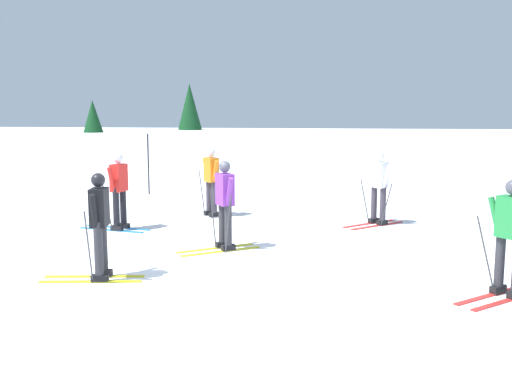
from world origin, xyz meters
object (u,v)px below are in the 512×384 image
at_px(skier_orange, 211,180).
at_px(skier_red, 119,189).
at_px(skier_black, 99,223).
at_px(skier_purple, 225,203).
at_px(conifer_far_left, 190,114).
at_px(conifer_far_right, 93,127).
at_px(trail_marker_pole, 148,164).
at_px(skier_white, 379,185).
at_px(skier_green, 510,235).

xyz_separation_m(skier_orange, skier_red, (-1.72, -1.79, -0.00)).
bearing_deg(skier_black, skier_purple, 52.88).
xyz_separation_m(conifer_far_left, conifer_far_right, (-3.81, -3.30, -0.56)).
bearing_deg(conifer_far_left, trail_marker_pole, -83.17).
height_order(skier_orange, trail_marker_pole, trail_marker_pole).
distance_m(skier_purple, conifer_far_left, 19.30).
bearing_deg(skier_white, skier_orange, 172.55).
xyz_separation_m(skier_orange, skier_purple, (0.90, -3.30, -0.00)).
height_order(skier_green, skier_black, same).
xyz_separation_m(skier_white, conifer_far_right, (-11.89, 12.53, 0.84)).
bearing_deg(skier_purple, trail_marker_pole, 117.86).
relative_size(skier_black, trail_marker_pole, 0.91).
xyz_separation_m(skier_black, conifer_far_right, (-7.12, 17.46, 0.84)).
distance_m(skier_purple, skier_white, 4.19).
bearing_deg(skier_black, conifer_far_left, 99.07).
bearing_deg(skier_orange, skier_purple, -74.76).
relative_size(skier_orange, skier_white, 1.00).
distance_m(skier_black, conifer_far_left, 21.07).
bearing_deg(skier_purple, skier_black, -127.12).
distance_m(skier_purple, skier_black, 2.70).
height_order(skier_white, skier_black, same).
relative_size(skier_green, skier_black, 1.00).
relative_size(skier_red, conifer_far_right, 0.57).
relative_size(skier_purple, conifer_far_right, 0.57).
bearing_deg(conifer_far_left, skier_purple, -75.12).
distance_m(skier_white, trail_marker_pole, 7.69).
bearing_deg(skier_purple, skier_green, -26.67).
bearing_deg(conifer_far_right, skier_green, -52.94).
bearing_deg(skier_purple, skier_red, 150.10).
height_order(skier_purple, conifer_far_right, conifer_far_right).
bearing_deg(skier_orange, trail_marker_pole, 128.00).
relative_size(skier_purple, skier_white, 1.00).
height_order(skier_red, skier_black, same).
bearing_deg(skier_green, conifer_far_left, 114.39).
relative_size(skier_purple, skier_red, 1.00).
height_order(skier_green, skier_white, same).
relative_size(skier_orange, conifer_far_right, 0.57).
bearing_deg(trail_marker_pole, skier_orange, -52.00).
relative_size(skier_green, conifer_far_right, 0.57).
bearing_deg(skier_black, skier_red, 105.17).
bearing_deg(skier_white, skier_red, -167.59).
height_order(skier_purple, skier_white, same).
distance_m(conifer_far_left, conifer_far_right, 5.07).
bearing_deg(conifer_far_right, trail_marker_pole, -58.82).
relative_size(skier_purple, skier_black, 1.00).
bearing_deg(trail_marker_pole, conifer_far_right, 121.18).
bearing_deg(conifer_far_left, skier_green, -65.61).
bearing_deg(skier_green, skier_orange, 134.22).
xyz_separation_m(trail_marker_pole, conifer_far_left, (-1.43, 11.96, 1.38)).
xyz_separation_m(skier_orange, skier_white, (4.03, -0.53, -0.00)).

